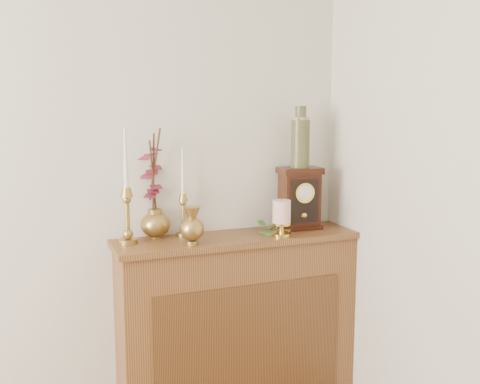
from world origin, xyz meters
name	(u,v)px	position (x,y,z in m)	size (l,w,h in m)	color
console_shelf	(238,330)	(1.40, 2.10, 0.44)	(1.24, 0.34, 0.93)	brown
candlestick_left	(127,206)	(0.86, 2.13, 1.11)	(0.09, 0.09, 0.54)	#AD9245
candlestick_center	(183,208)	(1.14, 2.18, 1.07)	(0.07, 0.07, 0.44)	#AD9245
bud_vase	(192,226)	(1.13, 2.00, 1.02)	(0.11, 0.11, 0.18)	#AD9245
ginger_jar	(152,188)	(1.00, 2.23, 1.17)	(0.22, 0.23, 0.54)	#AD9245
pillar_candle_left	(284,214)	(1.65, 2.11, 1.02)	(0.09, 0.09, 0.17)	gold
pillar_candle_right	(282,216)	(1.59, 2.00, 1.03)	(0.10, 0.10, 0.19)	gold
ivy_garland	(288,227)	(1.69, 2.12, 0.94)	(0.40, 0.16, 0.07)	#37772D
mantel_clock	(299,199)	(1.76, 2.13, 1.09)	(0.23, 0.17, 0.32)	black
ceramic_vase	(300,140)	(1.76, 2.14, 1.39)	(0.10, 0.10, 0.31)	#193225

